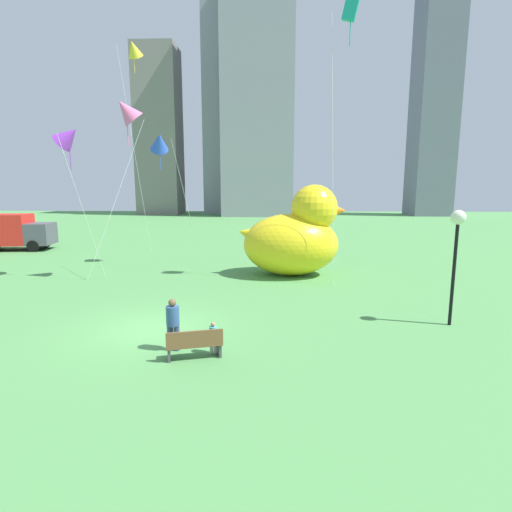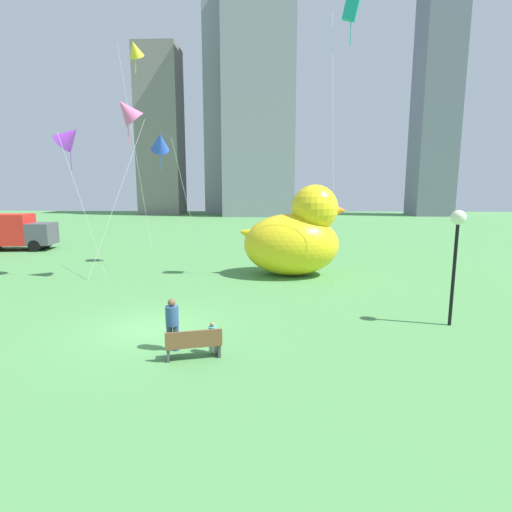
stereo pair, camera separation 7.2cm
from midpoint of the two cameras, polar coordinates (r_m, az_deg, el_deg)
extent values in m
plane|color=#50904C|center=(15.00, -14.65, -9.88)|extent=(140.00, 140.00, 0.00)
cube|color=brown|center=(12.18, -8.65, -12.24)|extent=(1.69, 0.86, 0.06)
cube|color=brown|center=(11.91, -8.61, -11.45)|extent=(1.59, 0.48, 0.45)
cube|color=#47474C|center=(12.24, -12.15, -13.37)|extent=(0.17, 0.38, 0.39)
cube|color=#47474C|center=(12.33, -5.12, -13.01)|extent=(0.17, 0.38, 0.39)
cylinder|color=#38476B|center=(12.87, -11.97, -11.22)|extent=(0.18, 0.18, 0.80)
cylinder|color=#38476B|center=(12.82, -11.08, -11.27)|extent=(0.18, 0.18, 0.80)
cylinder|color=#33598C|center=(12.61, -11.64, -8.28)|extent=(0.40, 0.40, 0.60)
sphere|color=brown|center=(12.49, -11.70, -6.47)|extent=(0.23, 0.23, 0.23)
cylinder|color=silver|center=(12.52, -6.25, -12.46)|extent=(0.11, 0.11, 0.48)
cylinder|color=silver|center=(12.50, -5.70, -12.49)|extent=(0.11, 0.11, 0.48)
cylinder|color=#4CBFC6|center=(12.36, -6.01, -10.69)|extent=(0.24, 0.24, 0.36)
sphere|color=#A87C5B|center=(12.27, -6.03, -9.61)|extent=(0.14, 0.14, 0.14)
ellipsoid|color=yellow|center=(22.86, 5.09, 1.62)|extent=(5.34, 3.95, 3.48)
sphere|color=yellow|center=(22.76, 8.40, 6.72)|extent=(2.60, 2.60, 2.60)
cone|color=orange|center=(22.92, 11.32, 6.33)|extent=(1.17, 1.17, 1.17)
cone|color=yellow|center=(22.79, -0.74, 3.10)|extent=(1.59, 1.39, 1.68)
cylinder|color=black|center=(16.00, 26.28, -2.46)|extent=(0.12, 0.12, 3.71)
sphere|color=#EAEACC|center=(15.73, 26.85, 4.89)|extent=(0.52, 0.52, 0.52)
cube|color=red|center=(37.63, -32.31, 3.20)|extent=(4.67, 2.84, 2.40)
cube|color=#4C4C56|center=(36.35, -27.96, 2.82)|extent=(1.99, 2.50, 1.68)
cylinder|color=black|center=(36.52, -28.14, 1.50)|extent=(1.19, 2.49, 0.90)
cube|color=gray|center=(78.17, -13.34, 16.62)|extent=(7.48, 6.93, 29.31)
cube|color=gray|center=(81.82, -3.77, 19.18)|extent=(8.07, 11.98, 36.79)
cube|color=gray|center=(74.11, 0.51, 21.53)|extent=(11.90, 11.40, 40.18)
cube|color=slate|center=(79.16, 24.11, 18.86)|extent=(6.42, 6.86, 37.20)
cylinder|color=silver|center=(32.71, -16.63, 13.92)|extent=(1.91, 0.04, 15.13)
cone|color=yellow|center=(35.02, -16.73, 26.25)|extent=(1.34, 1.70, 1.53)
cylinder|color=yellow|center=(34.77, -16.65, 24.83)|extent=(0.04, 0.04, 1.60)
cylinder|color=silver|center=(21.02, 10.95, 14.22)|extent=(0.32, 1.36, 13.32)
cube|color=teal|center=(22.80, 13.46, 31.03)|extent=(0.91, 0.94, 1.30)
cylinder|color=teal|center=(22.48, 13.36, 28.90)|extent=(0.04, 0.04, 1.60)
cylinder|color=silver|center=(23.58, -19.00, 7.74)|extent=(2.71, 2.62, 8.71)
cone|color=pink|center=(22.18, -17.68, 19.02)|extent=(1.88, 1.69, 1.55)
cylinder|color=pink|center=(22.05, -17.55, 16.71)|extent=(0.04, 0.04, 1.60)
cylinder|color=silver|center=(25.26, -9.56, 7.07)|extent=(0.95, 3.41, 7.68)
cone|color=blue|center=(26.22, -13.34, 15.43)|extent=(1.53, 1.82, 1.55)
cylinder|color=blue|center=(26.14, -13.26, 13.47)|extent=(0.04, 0.04, 1.60)
cylinder|color=silver|center=(22.61, -23.09, 5.95)|extent=(1.32, 1.61, 7.53)
cone|color=purple|center=(23.65, -24.82, 15.12)|extent=(1.64, 1.23, 1.55)
cylinder|color=purple|center=(23.57, -24.66, 12.95)|extent=(0.04, 0.04, 1.60)
camera|label=1|loc=(0.04, -89.88, 0.02)|focal=28.26mm
camera|label=2|loc=(0.04, 90.12, -0.02)|focal=28.26mm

